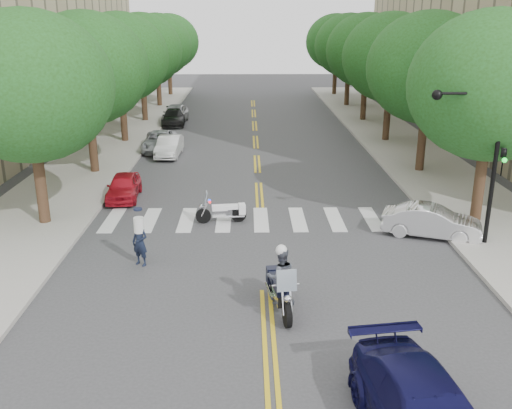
{
  "coord_description": "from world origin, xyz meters",
  "views": [
    {
      "loc": [
        -0.54,
        -15.92,
        8.08
      ],
      "look_at": [
        -0.23,
        4.58,
        1.3
      ],
      "focal_mm": 40.0,
      "sensor_mm": 36.0,
      "label": 1
    }
  ],
  "objects_px": {
    "motorcycle_parked": "(225,211)",
    "officer_standing": "(140,242)",
    "motorcycle_police": "(280,281)",
    "convertible": "(432,221)"
  },
  "relations": [
    {
      "from": "motorcycle_parked",
      "to": "officer_standing",
      "type": "height_order",
      "value": "officer_standing"
    },
    {
      "from": "motorcycle_parked",
      "to": "convertible",
      "type": "xyz_separation_m",
      "value": [
        7.97,
        -1.73,
        0.14
      ]
    },
    {
      "from": "motorcycle_police",
      "to": "convertible",
      "type": "bearing_deg",
      "value": -145.1
    },
    {
      "from": "motorcycle_parked",
      "to": "officer_standing",
      "type": "xyz_separation_m",
      "value": [
        -2.73,
        -4.23,
        0.36
      ]
    },
    {
      "from": "motorcycle_parked",
      "to": "officer_standing",
      "type": "relative_size",
      "value": 1.26
    },
    {
      "from": "motorcycle_police",
      "to": "motorcycle_parked",
      "type": "relative_size",
      "value": 1.2
    },
    {
      "from": "officer_standing",
      "to": "convertible",
      "type": "height_order",
      "value": "officer_standing"
    },
    {
      "from": "motorcycle_parked",
      "to": "convertible",
      "type": "bearing_deg",
      "value": -109.45
    },
    {
      "from": "motorcycle_police",
      "to": "officer_standing",
      "type": "bearing_deg",
      "value": -42.56
    },
    {
      "from": "motorcycle_police",
      "to": "officer_standing",
      "type": "height_order",
      "value": "motorcycle_police"
    }
  ]
}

